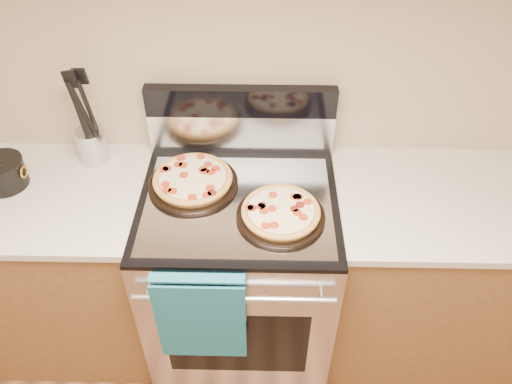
{
  "coord_description": "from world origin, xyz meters",
  "views": [
    {
      "loc": [
        0.1,
        0.26,
        2.21
      ],
      "look_at": [
        0.07,
        1.55,
        1.05
      ],
      "focal_mm": 35.0,
      "sensor_mm": 36.0,
      "label": 1
    }
  ],
  "objects_px": {
    "pepperoni_pizza_back": "(193,180)",
    "pepperoni_pizza_front": "(281,213)",
    "range_body": "(241,276)",
    "saucepan": "(3,174)",
    "utensil_crock": "(93,146)"
  },
  "relations": [
    {
      "from": "pepperoni_pizza_back",
      "to": "pepperoni_pizza_front",
      "type": "relative_size",
      "value": 1.08
    },
    {
      "from": "range_body",
      "to": "utensil_crock",
      "type": "relative_size",
      "value": 6.12
    },
    {
      "from": "utensil_crock",
      "to": "saucepan",
      "type": "distance_m",
      "value": 0.35
    },
    {
      "from": "pepperoni_pizza_back",
      "to": "saucepan",
      "type": "xyz_separation_m",
      "value": [
        -0.74,
        0.01,
        0.01
      ]
    },
    {
      "from": "pepperoni_pizza_back",
      "to": "utensil_crock",
      "type": "distance_m",
      "value": 0.46
    },
    {
      "from": "pepperoni_pizza_back",
      "to": "utensil_crock",
      "type": "relative_size",
      "value": 2.34
    },
    {
      "from": "range_body",
      "to": "pepperoni_pizza_front",
      "type": "relative_size",
      "value": 2.81
    },
    {
      "from": "pepperoni_pizza_front",
      "to": "saucepan",
      "type": "height_order",
      "value": "saucepan"
    },
    {
      "from": "range_body",
      "to": "utensil_crock",
      "type": "height_order",
      "value": "utensil_crock"
    },
    {
      "from": "pepperoni_pizza_back",
      "to": "pepperoni_pizza_front",
      "type": "distance_m",
      "value": 0.38
    },
    {
      "from": "range_body",
      "to": "utensil_crock",
      "type": "xyz_separation_m",
      "value": [
        -0.61,
        0.24,
        0.53
      ]
    },
    {
      "from": "utensil_crock",
      "to": "saucepan",
      "type": "bearing_deg",
      "value": -152.43
    },
    {
      "from": "range_body",
      "to": "utensil_crock",
      "type": "distance_m",
      "value": 0.85
    },
    {
      "from": "pepperoni_pizza_front",
      "to": "utensil_crock",
      "type": "xyz_separation_m",
      "value": [
        -0.77,
        0.34,
        0.04
      ]
    },
    {
      "from": "saucepan",
      "to": "pepperoni_pizza_back",
      "type": "bearing_deg",
      "value": -0.49
    }
  ]
}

